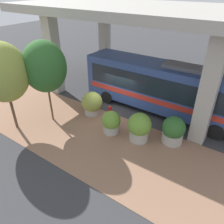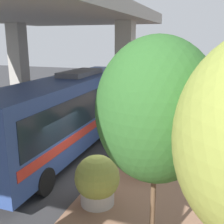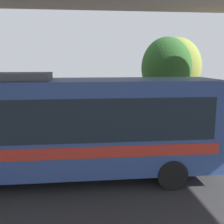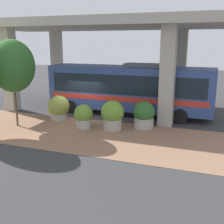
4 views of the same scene
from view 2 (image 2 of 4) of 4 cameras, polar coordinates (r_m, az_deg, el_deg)
name	(u,v)px [view 2 (image 2 of 4)]	position (r m, az deg, el deg)	size (l,w,h in m)	color
ground_plane	(90,184)	(11.04, -4.58, -14.36)	(80.00, 80.00, 0.00)	#38383A
sidewalk_strip	(169,198)	(10.32, 11.50, -16.80)	(6.00, 40.00, 0.02)	#936B51
bus	(71,109)	(13.79, -8.42, 0.64)	(2.57, 11.99, 3.79)	#334C8C
fire_hydrant	(107,171)	(10.86, -0.95, -11.81)	(0.50, 0.24, 1.01)	#B21919
planter_front	(97,181)	(9.47, -3.03, -13.77)	(1.49, 1.49, 1.70)	#ADA89E
planter_middle	(139,128)	(14.76, 5.43, -3.24)	(1.34, 1.34, 1.72)	#ADA89E
planter_back	(147,159)	(11.29, 7.13, -9.49)	(1.19, 1.19, 1.51)	#ADA89E
planter_extra	(149,139)	(12.93, 7.54, -5.52)	(1.42, 1.42, 1.81)	#ADA89E
street_tree_near	(157,110)	(6.18, 9.06, 0.32)	(2.69, 2.69, 5.45)	brown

